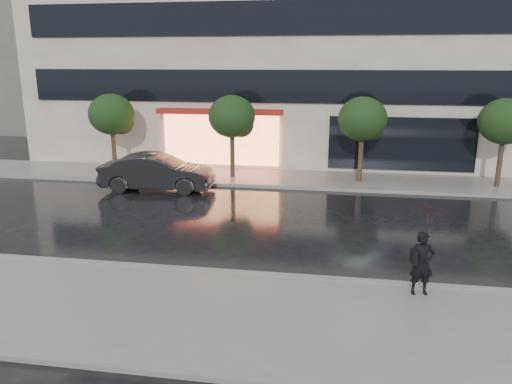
# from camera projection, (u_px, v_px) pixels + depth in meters

# --- Properties ---
(ground) EXTENTS (120.00, 120.00, 0.00)m
(ground) POSITION_uv_depth(u_px,v_px,m) (263.00, 263.00, 14.08)
(ground) COLOR black
(ground) RESTS_ON ground
(sidewalk_near) EXTENTS (60.00, 4.50, 0.12)m
(sidewalk_near) POSITION_uv_depth(u_px,v_px,m) (241.00, 318.00, 10.96)
(sidewalk_near) COLOR slate
(sidewalk_near) RESTS_ON ground
(sidewalk_far) EXTENTS (60.00, 3.50, 0.12)m
(sidewalk_far) POSITION_uv_depth(u_px,v_px,m) (295.00, 179.00, 23.84)
(sidewalk_far) COLOR slate
(sidewalk_far) RESTS_ON ground
(curb_near) EXTENTS (60.00, 0.25, 0.14)m
(curb_near) POSITION_uv_depth(u_px,v_px,m) (258.00, 275.00, 13.10)
(curb_near) COLOR gray
(curb_near) RESTS_ON ground
(curb_far) EXTENTS (60.00, 0.25, 0.14)m
(curb_far) POSITION_uv_depth(u_px,v_px,m) (292.00, 187.00, 22.16)
(curb_far) COLOR gray
(curb_far) RESTS_ON ground
(tree_far_west) EXTENTS (2.20, 2.20, 3.99)m
(tree_far_west) POSITION_uv_depth(u_px,v_px,m) (113.00, 116.00, 24.30)
(tree_far_west) COLOR #33261C
(tree_far_west) RESTS_ON ground
(tree_mid_west) EXTENTS (2.20, 2.20, 3.99)m
(tree_mid_west) POSITION_uv_depth(u_px,v_px,m) (233.00, 118.00, 23.36)
(tree_mid_west) COLOR #33261C
(tree_mid_west) RESTS_ON ground
(tree_mid_east) EXTENTS (2.20, 2.20, 3.99)m
(tree_mid_east) POSITION_uv_depth(u_px,v_px,m) (364.00, 120.00, 22.41)
(tree_mid_east) COLOR #33261C
(tree_mid_east) RESTS_ON ground
(tree_far_east) EXTENTS (2.20, 2.20, 3.99)m
(tree_far_east) POSITION_uv_depth(u_px,v_px,m) (506.00, 123.00, 21.47)
(tree_far_east) COLOR #33261C
(tree_far_east) RESTS_ON ground
(parked_car) EXTENTS (4.98, 2.01, 1.61)m
(parked_car) POSITION_uv_depth(u_px,v_px,m) (157.00, 172.00, 21.76)
(parked_car) COLOR black
(parked_car) RESTS_ON ground
(pedestrian_with_umbrella) EXTENTS (1.03, 1.05, 2.21)m
(pedestrian_with_umbrella) POSITION_uv_depth(u_px,v_px,m) (426.00, 236.00, 11.61)
(pedestrian_with_umbrella) COLOR black
(pedestrian_with_umbrella) RESTS_ON sidewalk_near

